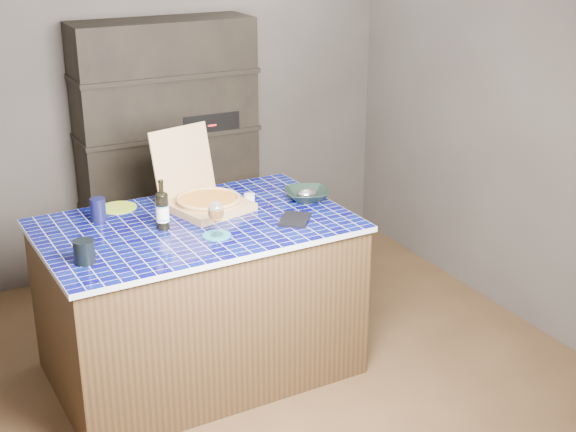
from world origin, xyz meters
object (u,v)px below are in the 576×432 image
kitchen_island (199,298)px  pizza_box (206,198)px  wine_glass (216,212)px  bowl (307,195)px  mead_bottle (162,210)px  dvd_case (295,219)px

kitchen_island → pizza_box: bearing=51.2°
wine_glass → bowl: 0.73m
kitchen_island → mead_bottle: (-0.18, -0.00, 0.56)m
bowl → mead_bottle: bearing=-176.8°
mead_bottle → wine_glass: size_ratio=1.46×
mead_bottle → dvd_case: bearing=-17.8°
dvd_case → bowl: bearing=88.7°
bowl → pizza_box: bearing=167.0°
kitchen_island → wine_glass: bearing=-84.0°
pizza_box → wine_glass: (-0.10, -0.40, 0.07)m
mead_bottle → wine_glass: (0.21, -0.22, 0.03)m
pizza_box → wine_glass: 0.42m
pizza_box → dvd_case: bearing=-63.3°
pizza_box → mead_bottle: size_ratio=2.07×
wine_glass → bowl: bearing=21.9°
wine_glass → dvd_case: (0.46, 0.01, -0.12)m
pizza_box → bowl: 0.59m
wine_glass → bowl: wine_glass is taller
wine_glass → dvd_case: wine_glass is taller
mead_bottle → bowl: 0.89m
mead_bottle → bowl: bearing=3.2°
pizza_box → wine_glass: pizza_box is taller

